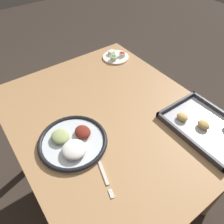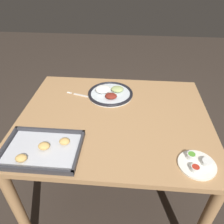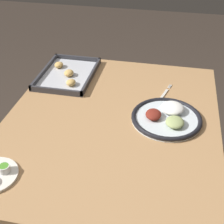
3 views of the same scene
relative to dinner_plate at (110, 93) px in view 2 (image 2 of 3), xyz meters
The scene contains 6 objects.
ground_plane 0.82m from the dinner_plate, 101.29° to the left, with size 8.00×8.00×0.00m, color #382D26.
dining_table 0.27m from the dinner_plate, 101.29° to the left, with size 1.12×0.91×0.77m.
dinner_plate is the anchor object (origin of this frame).
fork 0.19m from the dinner_plate, ahead, with size 0.21×0.07×0.00m.
saucer_plate 0.72m from the dinner_plate, 128.61° to the left, with size 0.17×0.17×0.04m.
baking_tray 0.61m from the dinner_plate, 62.51° to the left, with size 0.38×0.27×0.04m.
Camera 2 is at (-0.07, 1.01, 1.57)m, focal length 35.00 mm.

